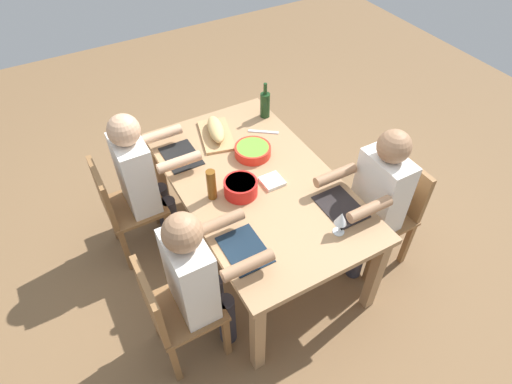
# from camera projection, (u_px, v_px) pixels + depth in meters

# --- Properties ---
(ground_plane) EXTENTS (8.00, 8.00, 0.00)m
(ground_plane) POSITION_uv_depth(u_px,v_px,m) (256.00, 248.00, 3.42)
(ground_plane) COLOR brown
(dining_table) EXTENTS (1.73, 1.00, 0.74)m
(dining_table) POSITION_uv_depth(u_px,v_px,m) (256.00, 189.00, 2.96)
(dining_table) COLOR #A87F56
(dining_table) RESTS_ON ground_plane
(chair_near_left) EXTENTS (0.40, 0.40, 0.85)m
(chair_near_left) POSITION_uv_depth(u_px,v_px,m) (390.00, 208.00, 3.07)
(chair_near_left) COLOR olive
(chair_near_left) RESTS_ON ground_plane
(diner_near_left) EXTENTS (0.41, 0.53, 1.20)m
(diner_near_left) POSITION_uv_depth(u_px,v_px,m) (376.00, 195.00, 2.86)
(diner_near_left) COLOR #2D2D38
(diner_near_left) RESTS_ON ground_plane
(chair_far_right) EXTENTS (0.40, 0.40, 0.85)m
(chair_far_right) POSITION_uv_depth(u_px,v_px,m) (123.00, 205.00, 3.09)
(chair_far_right) COLOR olive
(chair_far_right) RESTS_ON ground_plane
(diner_far_right) EXTENTS (0.41, 0.53, 1.20)m
(diner_far_right) POSITION_uv_depth(u_px,v_px,m) (142.00, 175.00, 3.00)
(diner_far_right) COLOR #2D2D38
(diner_far_right) RESTS_ON ground_plane
(chair_far_left) EXTENTS (0.40, 0.40, 0.85)m
(chair_far_left) POSITION_uv_depth(u_px,v_px,m) (172.00, 310.00, 2.50)
(chair_far_left) COLOR olive
(chair_far_left) RESTS_ON ground_plane
(diner_far_left) EXTENTS (0.41, 0.53, 1.20)m
(diner_far_left) POSITION_uv_depth(u_px,v_px,m) (198.00, 275.00, 2.41)
(diner_far_left) COLOR #2D2D38
(diner_far_left) RESTS_ON ground_plane
(serving_bowl_fruit) EXTENTS (0.22, 0.22, 0.10)m
(serving_bowl_fruit) POSITION_uv_depth(u_px,v_px,m) (241.00, 187.00, 2.77)
(serving_bowl_fruit) COLOR red
(serving_bowl_fruit) RESTS_ON dining_table
(serving_bowl_salad) EXTENTS (0.26, 0.26, 0.07)m
(serving_bowl_salad) POSITION_uv_depth(u_px,v_px,m) (253.00, 150.00, 3.06)
(serving_bowl_salad) COLOR red
(serving_bowl_salad) RESTS_ON dining_table
(cutting_board) EXTENTS (0.44, 0.31, 0.02)m
(cutting_board) POSITION_uv_depth(u_px,v_px,m) (216.00, 135.00, 3.23)
(cutting_board) COLOR tan
(cutting_board) RESTS_ON dining_table
(bread_loaf) EXTENTS (0.34, 0.19, 0.09)m
(bread_loaf) POSITION_uv_depth(u_px,v_px,m) (216.00, 129.00, 3.19)
(bread_loaf) COLOR tan
(bread_loaf) RESTS_ON cutting_board
(wine_bottle) EXTENTS (0.08, 0.08, 0.29)m
(wine_bottle) POSITION_uv_depth(u_px,v_px,m) (265.00, 104.00, 3.35)
(wine_bottle) COLOR #193819
(wine_bottle) RESTS_ON dining_table
(beer_bottle) EXTENTS (0.06, 0.06, 0.22)m
(beer_bottle) POSITION_uv_depth(u_px,v_px,m) (212.00, 185.00, 2.71)
(beer_bottle) COLOR brown
(beer_bottle) RESTS_ON dining_table
(wine_glass) EXTENTS (0.08, 0.08, 0.17)m
(wine_glass) POSITION_uv_depth(u_px,v_px,m) (341.00, 219.00, 2.50)
(wine_glass) COLOR silver
(wine_glass) RESTS_ON dining_table
(placemat_near_left) EXTENTS (0.32, 0.23, 0.01)m
(placemat_near_left) POSITION_uv_depth(u_px,v_px,m) (340.00, 207.00, 2.72)
(placemat_near_left) COLOR black
(placemat_near_left) RESTS_ON dining_table
(placemat_far_right) EXTENTS (0.32, 0.23, 0.01)m
(placemat_far_right) POSITION_uv_depth(u_px,v_px,m) (181.00, 156.00, 3.07)
(placemat_far_right) COLOR black
(placemat_far_right) RESTS_ON dining_table
(placemat_far_left) EXTENTS (0.32, 0.23, 0.01)m
(placemat_far_left) POSITION_uv_depth(u_px,v_px,m) (245.00, 250.00, 2.48)
(placemat_far_left) COLOR #142333
(placemat_far_left) RESTS_ON dining_table
(carving_knife) EXTENTS (0.16, 0.20, 0.01)m
(carving_knife) POSITION_uv_depth(u_px,v_px,m) (263.00, 132.00, 3.27)
(carving_knife) COLOR silver
(carving_knife) RESTS_ON dining_table
(napkin_stack) EXTENTS (0.14, 0.14, 0.02)m
(napkin_stack) POSITION_uv_depth(u_px,v_px,m) (272.00, 181.00, 2.87)
(napkin_stack) COLOR white
(napkin_stack) RESTS_ON dining_table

